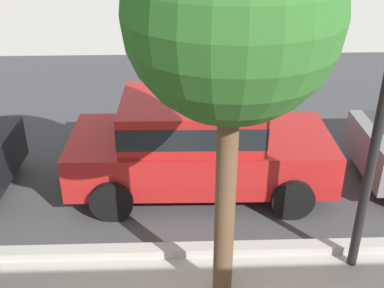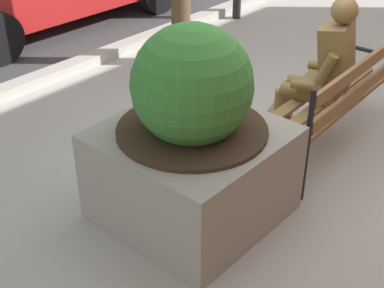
# 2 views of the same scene
# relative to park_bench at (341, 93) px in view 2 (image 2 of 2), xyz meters

# --- Properties ---
(ground_plane) EXTENTS (80.00, 80.00, 0.00)m
(ground_plane) POSITION_rel_park_bench_xyz_m (-0.24, 0.23, -0.54)
(ground_plane) COLOR #ADA8A0
(curb_stone) EXTENTS (60.00, 0.20, 0.12)m
(curb_stone) POSITION_rel_park_bench_xyz_m (-0.24, 3.13, -0.48)
(curb_stone) COLOR #B2AFA8
(curb_stone) RESTS_ON ground
(park_bench) EXTENTS (1.82, 0.61, 0.95)m
(park_bench) POSITION_rel_park_bench_xyz_m (0.00, 0.00, 0.00)
(park_bench) COLOR olive
(park_bench) RESTS_ON ground
(bronze_statue_seated) EXTENTS (0.60, 0.86, 1.37)m
(bronze_statue_seated) POSITION_rel_park_bench_xyz_m (-0.05, 0.21, 0.12)
(bronze_statue_seated) COLOR olive
(bronze_statue_seated) RESTS_ON ground
(concrete_planter) EXTENTS (1.18, 1.18, 1.48)m
(concrete_planter) POSITION_rel_park_bench_xyz_m (-1.56, 0.34, 0.08)
(concrete_planter) COLOR gray
(concrete_planter) RESTS_ON ground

